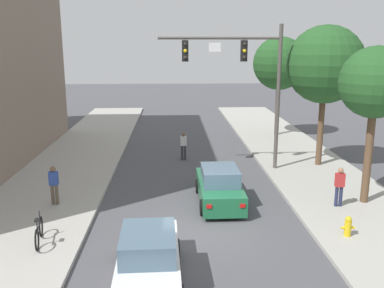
% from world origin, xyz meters
% --- Properties ---
extents(ground_plane, '(120.00, 120.00, 0.00)m').
position_xyz_m(ground_plane, '(0.00, 0.00, 0.00)').
color(ground_plane, '#4C4C51').
extents(sidewalk_left, '(5.00, 60.00, 0.15)m').
position_xyz_m(sidewalk_left, '(-6.50, 0.00, 0.07)').
color(sidewalk_left, '#A8A59E').
rests_on(sidewalk_left, ground).
extents(sidewalk_right, '(5.00, 60.00, 0.15)m').
position_xyz_m(sidewalk_right, '(6.50, 0.00, 0.07)').
color(sidewalk_right, '#A8A59E').
rests_on(sidewalk_right, ground).
extents(traffic_signal_mast, '(6.28, 0.38, 7.50)m').
position_xyz_m(traffic_signal_mast, '(2.84, 7.40, 5.33)').
color(traffic_signal_mast, '#514C47').
rests_on(traffic_signal_mast, sidewalk_right).
extents(car_lead_green, '(1.86, 4.25, 1.60)m').
position_xyz_m(car_lead_green, '(1.07, 2.81, 0.72)').
color(car_lead_green, '#1E663D').
rests_on(car_lead_green, ground).
extents(car_following_white, '(1.91, 4.27, 1.60)m').
position_xyz_m(car_following_white, '(-1.60, -3.25, 0.72)').
color(car_following_white, silver).
rests_on(car_following_white, ground).
extents(pedestrian_sidewalk_left_walker, '(0.36, 0.22, 1.64)m').
position_xyz_m(pedestrian_sidewalk_left_walker, '(-5.80, 2.61, 1.06)').
color(pedestrian_sidewalk_left_walker, brown).
rests_on(pedestrian_sidewalk_left_walker, sidewalk_left).
extents(pedestrian_crossing_road, '(0.36, 0.22, 1.64)m').
position_xyz_m(pedestrian_crossing_road, '(-0.26, 9.88, 0.91)').
color(pedestrian_crossing_road, '#333338').
rests_on(pedestrian_crossing_road, ground).
extents(pedestrian_sidewalk_right_walker, '(0.36, 0.22, 1.64)m').
position_xyz_m(pedestrian_sidewalk_right_walker, '(5.88, 1.84, 1.06)').
color(pedestrian_sidewalk_right_walker, '#232847').
rests_on(pedestrian_sidewalk_right_walker, sidewalk_right).
extents(bicycle_leaning, '(0.37, 1.75, 0.98)m').
position_xyz_m(bicycle_leaning, '(-5.38, -0.94, 0.54)').
color(bicycle_leaning, black).
rests_on(bicycle_leaning, sidewalk_left).
extents(fire_hydrant, '(0.48, 0.24, 0.72)m').
position_xyz_m(fire_hydrant, '(5.13, -0.88, 0.51)').
color(fire_hydrant, gold).
rests_on(fire_hydrant, sidewalk_right).
extents(street_tree_nearest, '(2.88, 2.88, 6.46)m').
position_xyz_m(street_tree_nearest, '(7.17, 2.30, 5.12)').
color(street_tree_nearest, brown).
rests_on(street_tree_nearest, sidewalk_right).
extents(street_tree_second, '(4.11, 4.11, 7.51)m').
position_xyz_m(street_tree_second, '(7.17, 7.98, 5.59)').
color(street_tree_second, brown).
rests_on(street_tree_second, sidewalk_right).
extents(street_tree_third, '(3.79, 3.79, 7.08)m').
position_xyz_m(street_tree_third, '(6.81, 16.07, 5.31)').
color(street_tree_third, brown).
rests_on(street_tree_third, sidewalk_right).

